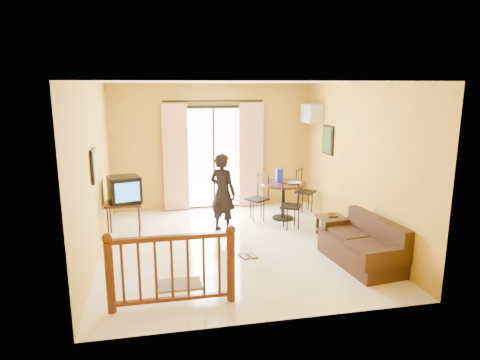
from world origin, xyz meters
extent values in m
plane|color=beige|center=(0.00, 0.00, 0.00)|extent=(5.00, 5.00, 0.00)
plane|color=white|center=(0.00, 0.00, 2.80)|extent=(5.00, 5.00, 0.00)
plane|color=#B78C23|center=(0.00, 2.50, 1.40)|extent=(4.50, 0.00, 4.50)
plane|color=#B78C23|center=(0.00, -2.50, 1.40)|extent=(4.50, 0.00, 4.50)
plane|color=#B78C23|center=(-2.25, 0.00, 1.40)|extent=(0.00, 5.00, 5.00)
plane|color=#B78C23|center=(2.25, 0.00, 1.40)|extent=(0.00, 5.00, 5.00)
cube|color=black|center=(0.00, 2.48, 1.15)|extent=(1.34, 0.03, 2.34)
cube|color=white|center=(0.00, 2.45, 1.15)|extent=(1.20, 0.04, 2.20)
cube|color=black|center=(0.00, 2.43, 1.15)|extent=(0.04, 0.02, 2.20)
cube|color=beige|center=(-0.85, 2.40, 1.20)|extent=(0.55, 0.08, 2.35)
cube|color=beige|center=(0.85, 2.40, 1.20)|extent=(0.55, 0.08, 2.35)
cylinder|color=black|center=(0.00, 2.40, 2.42)|extent=(2.20, 0.04, 0.04)
cube|color=black|center=(-1.90, 0.91, 0.63)|extent=(0.65, 0.54, 0.04)
cylinder|color=black|center=(-2.17, 0.69, 0.32)|extent=(0.04, 0.04, 0.63)
cylinder|color=black|center=(-1.63, 0.69, 0.32)|extent=(0.04, 0.04, 0.63)
cylinder|color=black|center=(-2.17, 1.13, 0.32)|extent=(0.04, 0.04, 0.63)
cylinder|color=black|center=(-1.63, 1.13, 0.32)|extent=(0.04, 0.04, 0.63)
cube|color=black|center=(-1.87, 0.91, 0.89)|extent=(0.65, 0.61, 0.48)
cube|color=#2685E8|center=(-1.80, 0.67, 0.89)|extent=(0.42, 0.13, 0.34)
cube|color=black|center=(-2.22, -0.20, 1.55)|extent=(0.04, 0.42, 0.52)
cube|color=#5E5651|center=(-2.19, -0.20, 1.55)|extent=(0.01, 0.34, 0.44)
cylinder|color=black|center=(1.30, 1.34, 0.76)|extent=(0.93, 0.93, 0.04)
cylinder|color=black|center=(1.30, 1.34, 0.38)|extent=(0.08, 0.08, 0.76)
cylinder|color=black|center=(1.30, 1.34, 0.01)|extent=(0.46, 0.46, 0.03)
cylinder|color=#1523CD|center=(1.22, 1.38, 0.92)|extent=(0.16, 0.16, 0.29)
cube|color=beige|center=(1.50, 1.24, 0.79)|extent=(0.28, 0.19, 0.02)
cube|color=silver|center=(2.10, 1.95, 2.15)|extent=(0.30, 0.60, 0.40)
cube|color=gray|center=(1.95, 1.95, 2.15)|extent=(0.02, 0.56, 0.36)
cube|color=black|center=(2.22, 1.30, 1.65)|extent=(0.04, 0.50, 0.60)
cube|color=black|center=(2.19, 1.30, 1.65)|extent=(0.01, 0.42, 0.52)
cube|color=black|center=(1.85, -0.08, 0.37)|extent=(0.48, 0.87, 0.04)
cube|color=black|center=(1.85, -0.08, 0.12)|extent=(0.44, 0.83, 0.03)
cube|color=black|center=(1.66, -0.47, 0.18)|extent=(0.05, 0.05, 0.37)
cube|color=black|center=(2.04, -0.47, 0.18)|extent=(0.05, 0.05, 0.37)
cube|color=black|center=(1.66, 0.30, 0.18)|extent=(0.05, 0.05, 0.37)
cube|color=black|center=(2.04, 0.30, 0.18)|extent=(0.05, 0.05, 0.37)
imported|color=brown|center=(1.85, 0.04, 0.42)|extent=(0.28, 0.28, 0.07)
cube|color=#301D12|center=(1.80, -1.15, 0.18)|extent=(0.89, 1.52, 0.36)
cube|color=#301D12|center=(2.07, -1.15, 0.50)|extent=(0.33, 1.45, 0.50)
cube|color=#301D12|center=(1.80, -1.85, 0.38)|extent=(0.73, 0.23, 0.27)
cube|color=#301D12|center=(1.80, -0.44, 0.38)|extent=(0.73, 0.23, 0.27)
cube|color=#301D12|center=(1.75, -1.46, 0.39)|extent=(0.56, 0.64, 0.09)
cube|color=#301D12|center=(1.75, -0.83, 0.39)|extent=(0.56, 0.64, 0.09)
imported|color=black|center=(-0.07, 0.81, 0.76)|extent=(0.65, 0.65, 1.52)
cylinder|color=#471E0F|center=(-1.90, -1.90, 0.46)|extent=(0.11, 0.11, 0.92)
cylinder|color=#471E0F|center=(-0.40, -1.90, 0.46)|extent=(0.11, 0.11, 0.92)
sphere|color=#471E0F|center=(-1.90, -1.90, 0.97)|extent=(0.13, 0.13, 0.13)
sphere|color=#471E0F|center=(-0.40, -1.90, 0.97)|extent=(0.13, 0.13, 0.13)
cube|color=#471E0F|center=(-1.15, -1.90, 0.92)|extent=(1.55, 0.08, 0.06)
cube|color=#471E0F|center=(-1.15, -1.90, 0.10)|extent=(1.55, 0.06, 0.05)
cube|color=#575345|center=(-1.03, -1.33, 0.01)|extent=(0.60, 0.40, 0.02)
cube|color=brown|center=(0.06, -0.52, 0.01)|extent=(0.17, 0.27, 0.03)
cube|color=brown|center=(0.20, -0.52, 0.01)|extent=(0.17, 0.27, 0.03)
camera|label=1|loc=(-1.30, -6.94, 2.76)|focal=32.00mm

